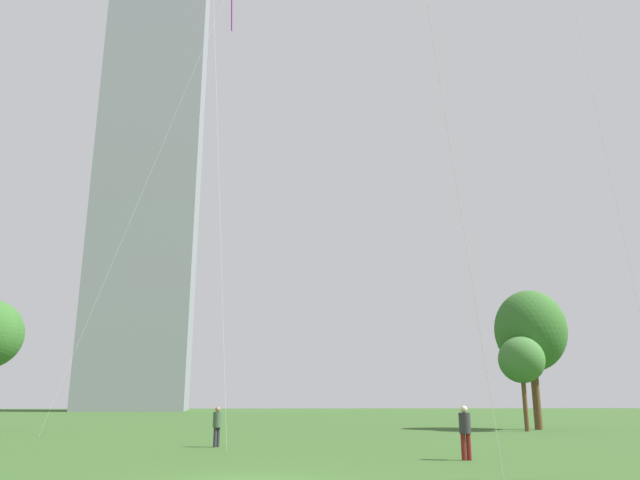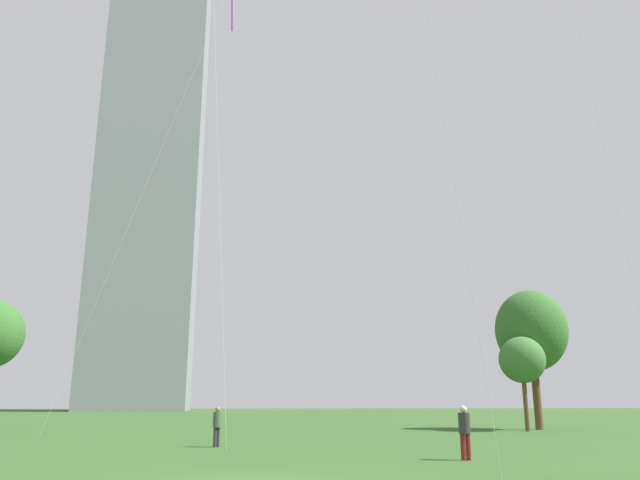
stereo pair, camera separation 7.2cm
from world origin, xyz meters
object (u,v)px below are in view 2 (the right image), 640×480
at_px(person_standing_0, 217,424).
at_px(distant_highrise_0, 154,156).
at_px(park_tree_1, 531,331).
at_px(person_standing_2, 465,428).
at_px(park_tree_0, 522,360).

xyz_separation_m(person_standing_0, distant_highrise_0, (-23.57, 94.96, 50.80)).
distance_m(person_standing_0, park_tree_1, 25.41).
distance_m(person_standing_0, distant_highrise_0, 110.25).
bearing_deg(distant_highrise_0, person_standing_0, -80.70).
bearing_deg(person_standing_0, person_standing_2, -83.23).
bearing_deg(park_tree_0, person_standing_0, -146.65).
height_order(person_standing_2, park_tree_0, park_tree_0).
relative_size(person_standing_2, distant_highrise_0, 0.02).
xyz_separation_m(person_standing_2, park_tree_1, (11.55, 20.84, 5.59)).
xyz_separation_m(person_standing_0, person_standing_2, (8.67, -6.51, 0.05)).
relative_size(park_tree_0, distant_highrise_0, 0.06).
distance_m(person_standing_2, park_tree_0, 21.43).
xyz_separation_m(person_standing_0, park_tree_1, (20.22, 14.32, 5.64)).
relative_size(person_standing_0, person_standing_2, 0.95).
relative_size(person_standing_0, park_tree_1, 0.17).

